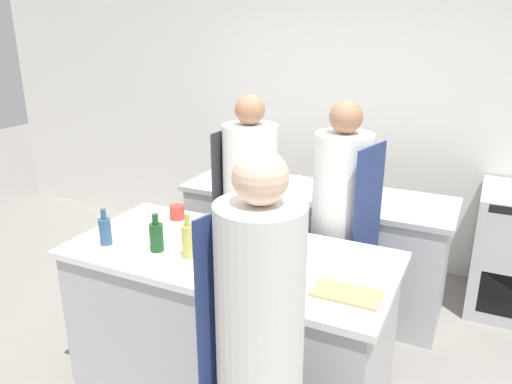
# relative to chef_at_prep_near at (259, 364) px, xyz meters

# --- Properties ---
(ground_plane) EXTENTS (16.00, 16.00, 0.00)m
(ground_plane) POSITION_rel_chef_at_prep_near_xyz_m (-0.55, 0.77, -0.88)
(ground_plane) COLOR gray
(wall_back) EXTENTS (8.00, 0.06, 2.80)m
(wall_back) POSITION_rel_chef_at_prep_near_xyz_m (-0.55, 2.90, 0.52)
(wall_back) COLOR silver
(wall_back) RESTS_ON ground_plane
(prep_counter) EXTENTS (1.86, 0.89, 0.90)m
(prep_counter) POSITION_rel_chef_at_prep_near_xyz_m (-0.55, 0.77, -0.42)
(prep_counter) COLOR #B7BABC
(prep_counter) RESTS_ON ground_plane
(pass_counter) EXTENTS (2.06, 0.68, 0.90)m
(pass_counter) POSITION_rel_chef_at_prep_near_xyz_m (-0.46, 1.98, -0.42)
(pass_counter) COLOR #B7BABC
(pass_counter) RESTS_ON ground_plane
(chef_at_prep_near) EXTENTS (0.38, 0.36, 1.74)m
(chef_at_prep_near) POSITION_rel_chef_at_prep_near_xyz_m (0.00, 0.00, 0.00)
(chef_at_prep_near) COLOR black
(chef_at_prep_near) RESTS_ON ground_plane
(chef_at_stove) EXTENTS (0.42, 0.40, 1.69)m
(chef_at_stove) POSITION_rel_chef_at_prep_near_xyz_m (-0.12, 1.49, -0.03)
(chef_at_stove) COLOR black
(chef_at_stove) RESTS_ON ground_plane
(chef_at_pass_far) EXTENTS (0.39, 0.37, 1.70)m
(chef_at_pass_far) POSITION_rel_chef_at_prep_near_xyz_m (-0.74, 1.42, -0.03)
(chef_at_pass_far) COLOR black
(chef_at_pass_far) RESTS_ON ground_plane
(bottle_olive_oil) EXTENTS (0.07, 0.07, 0.26)m
(bottle_olive_oil) POSITION_rel_chef_at_prep_near_xyz_m (-0.72, 0.62, 0.13)
(bottle_olive_oil) COLOR #B2A84C
(bottle_olive_oil) RESTS_ON prep_counter
(bottle_vinegar) EXTENTS (0.08, 0.08, 0.22)m
(bottle_vinegar) POSITION_rel_chef_at_prep_near_xyz_m (-0.93, 0.61, 0.12)
(bottle_vinegar) COLOR #19471E
(bottle_vinegar) RESTS_ON prep_counter
(bottle_wine) EXTENTS (0.07, 0.07, 0.22)m
(bottle_wine) POSITION_rel_chef_at_prep_near_xyz_m (-1.25, 0.56, 0.11)
(bottle_wine) COLOR #2D5175
(bottle_wine) RESTS_ON prep_counter
(bowl_mixing_large) EXTENTS (0.27, 0.27, 0.06)m
(bowl_mixing_large) POSITION_rel_chef_at_prep_near_xyz_m (-0.77, 1.04, 0.06)
(bowl_mixing_large) COLOR #B7BABC
(bowl_mixing_large) RESTS_ON prep_counter
(bowl_prep_small) EXTENTS (0.18, 0.18, 0.05)m
(bowl_prep_small) POSITION_rel_chef_at_prep_near_xyz_m (-0.20, 0.92, 0.05)
(bowl_prep_small) COLOR #B7BABC
(bowl_prep_small) RESTS_ON prep_counter
(bowl_ceramic_blue) EXTENTS (0.19, 0.19, 0.06)m
(bowl_ceramic_blue) POSITION_rel_chef_at_prep_near_xyz_m (-0.33, 0.62, 0.06)
(bowl_ceramic_blue) COLOR #B7BABC
(bowl_ceramic_blue) RESTS_ON prep_counter
(cup) EXTENTS (0.10, 0.10, 0.09)m
(cup) POSITION_rel_chef_at_prep_near_xyz_m (-1.10, 1.06, 0.07)
(cup) COLOR #B2382D
(cup) RESTS_ON prep_counter
(cutting_board) EXTENTS (0.33, 0.19, 0.01)m
(cutting_board) POSITION_rel_chef_at_prep_near_xyz_m (0.18, 0.61, 0.03)
(cutting_board) COLOR tan
(cutting_board) RESTS_ON prep_counter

